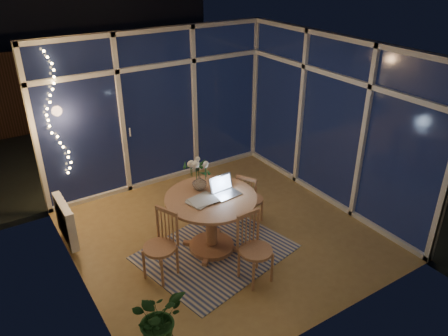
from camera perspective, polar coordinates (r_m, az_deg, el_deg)
The scene contains 25 objects.
floor at distance 6.36m, azimuth -0.13°, elevation -8.51°, with size 4.00×4.00×0.00m, color olive.
ceiling at distance 5.30m, azimuth -0.15°, elevation 15.05°, with size 4.00×4.00×0.00m, color white.
wall_back at distance 7.35m, azimuth -8.62°, elevation 7.66°, with size 4.00×0.04×2.60m, color beige.
wall_front at distance 4.37m, azimuth 14.21°, elevation -7.18°, with size 4.00×0.04×2.60m, color beige.
wall_left at distance 5.05m, azimuth -19.70°, elevation -3.08°, with size 0.04×4.00×2.60m, color beige.
wall_right at distance 6.91m, azimuth 14.07°, elevation 5.86°, with size 0.04×4.00×2.60m, color beige.
window_wall_back at distance 7.32m, azimuth -8.49°, elevation 7.57°, with size 4.00×0.10×2.60m, color silver.
window_wall_right at distance 6.88m, azimuth 13.83°, elevation 5.80°, with size 0.10×4.00×2.60m, color silver.
radiator at distance 6.27m, azimuth -20.01°, elevation -6.55°, with size 0.10×0.70×0.58m, color white.
fairy_lights at distance 6.71m, azimuth -21.23°, elevation 6.26°, with size 0.24×0.10×1.85m, color #FFC466, non-canonical shape.
garden_patio at distance 10.62m, azimuth -12.51°, elevation 5.59°, with size 12.00×6.00×0.10m, color black.
garden_fence at distance 10.63m, azimuth -16.57°, elevation 10.61°, with size 11.00×0.08×1.80m, color #342313.
neighbour_roof at distance 13.32m, azimuth -20.18°, elevation 18.99°, with size 7.00×3.00×2.20m, color #33363D.
garden_shrubs at distance 8.65m, azimuth -16.98°, elevation 3.71°, with size 0.90×0.90×0.90m, color black.
rug at distance 6.01m, azimuth -1.12°, elevation -10.88°, with size 1.86×1.49×0.01m, color beige.
dining_table at distance 5.84m, azimuth -1.67°, elevation -7.25°, with size 1.20×1.20×0.82m, color #A06D48.
chair_left at distance 5.41m, azimuth -8.42°, elevation -10.08°, with size 0.42×0.42×0.92m, color #A06D48.
chair_right at distance 6.37m, azimuth 3.44°, elevation -3.93°, with size 0.40×0.40×0.86m, color #A06D48.
chair_front at distance 5.32m, azimuth 4.20°, elevation -10.54°, with size 0.42×0.42×0.92m, color #A06D48.
laptop at distance 5.61m, azimuth 0.34°, elevation -2.44°, with size 0.34×0.29×0.25m, color silver, non-canonical shape.
flower_vase at distance 5.76m, azimuth -3.24°, elevation -1.87°, with size 0.20×0.20×0.21m, color white.
bowl at distance 5.98m, azimuth -0.18°, elevation -1.61°, with size 0.15×0.15×0.04m, color white.
newspapers at distance 5.53m, azimuth -3.16°, elevation -4.25°, with size 0.35×0.26×0.02m, color beige.
phone at distance 5.51m, azimuth -1.10°, elevation -4.43°, with size 0.10×0.05×0.01m, color black.
potted_plant at distance 4.61m, azimuth -8.60°, elevation -19.42°, with size 0.54×0.47×0.76m, color #19471E.
Camera 1 is at (-2.78, -4.37, 3.69)m, focal length 35.00 mm.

